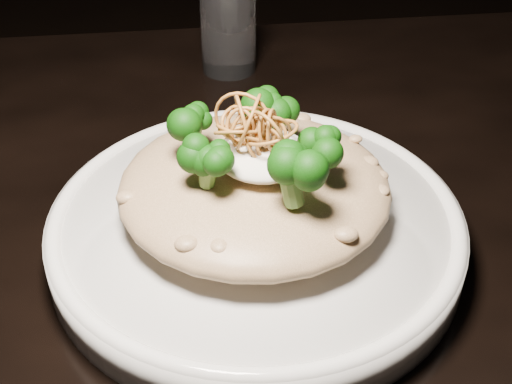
# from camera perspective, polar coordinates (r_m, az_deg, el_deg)

# --- Properties ---
(table) EXTENTS (1.10, 0.80, 0.75)m
(table) POSITION_cam_1_polar(r_m,az_deg,el_deg) (0.65, 7.07, -7.85)
(table) COLOR black
(table) RESTS_ON ground
(plate) EXTENTS (0.32, 0.32, 0.03)m
(plate) POSITION_cam_1_polar(r_m,az_deg,el_deg) (0.55, 0.00, -3.19)
(plate) COLOR white
(plate) RESTS_ON table
(risotto) EXTENTS (0.21, 0.21, 0.05)m
(risotto) POSITION_cam_1_polar(r_m,az_deg,el_deg) (0.54, -0.13, 0.42)
(risotto) COLOR brown
(risotto) RESTS_ON plate
(broccoli) EXTENTS (0.13, 0.13, 0.05)m
(broccoli) POSITION_cam_1_polar(r_m,az_deg,el_deg) (0.50, -0.20, 4.06)
(broccoli) COLOR black
(broccoli) RESTS_ON risotto
(cheese) EXTENTS (0.07, 0.07, 0.02)m
(cheese) POSITION_cam_1_polar(r_m,az_deg,el_deg) (0.51, 0.57, 3.01)
(cheese) COLOR white
(cheese) RESTS_ON risotto
(shallots) EXTENTS (0.05, 0.05, 0.04)m
(shallots) POSITION_cam_1_polar(r_m,az_deg,el_deg) (0.50, -0.07, 5.60)
(shallots) COLOR brown
(shallots) RESTS_ON cheese
(drinking_glass) EXTENTS (0.06, 0.06, 0.11)m
(drinking_glass) POSITION_cam_1_polar(r_m,az_deg,el_deg) (0.80, -2.24, 13.21)
(drinking_glass) COLOR silver
(drinking_glass) RESTS_ON table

